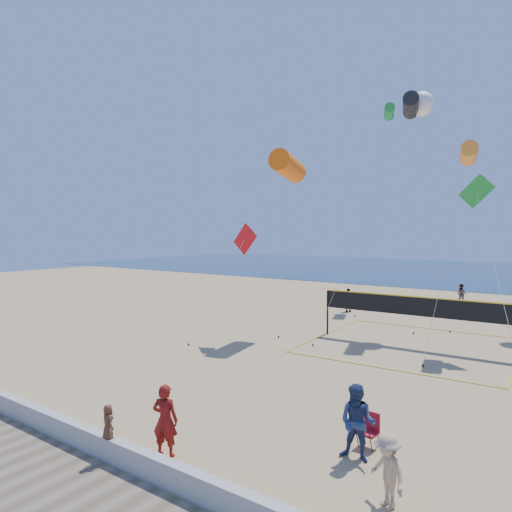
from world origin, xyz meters
The scene contains 17 objects.
ground centered at (0.00, 0.00, 0.00)m, with size 120.00×120.00×0.00m, color tan.
seawall centered at (0.00, -3.00, 0.30)m, with size 32.00×0.30×0.60m, color #B2B3AE.
woman centered at (-1.28, -2.03, 0.94)m, with size 0.68×0.45×1.87m, color maroon.
toddler centered at (-2.22, -3.06, 1.03)m, with size 0.42×0.27×0.85m, color brown.
bystander_a centered at (2.84, 0.61, 0.96)m, with size 0.94×0.73×1.93m, color navy.
bystander_b centered at (4.12, -0.89, 0.77)m, with size 1.00×0.57×1.55m, color tan.
far_person_0 centered at (-6.22, 20.49, 0.85)m, with size 0.99×0.41×1.69m, color gray.
far_person_3 centered at (-0.26, 29.08, 0.79)m, with size 0.77×0.60×1.59m, color gray.
camp_chair centered at (2.81, 1.47, 0.52)m, with size 0.54×0.66×1.02m.
volleyball_net centered at (0.46, 13.18, 1.74)m, with size 9.71×9.56×2.53m.
kite_0 centered at (-6.22, 12.08, 9.45)m, with size 1.76×3.13×10.26m.
kite_1 centered at (-1.10, 17.59, 13.23)m, with size 3.26×8.60×13.84m.
kite_2 centered at (2.62, 14.96, 9.67)m, with size 1.29×6.28×10.21m.
kite_3 centered at (-7.13, 9.08, 5.17)m, with size 2.63×2.70×6.25m.
kite_4 centered at (3.27, 14.04, 7.33)m, with size 3.65×6.29×8.58m.
kite_6 centered at (-0.80, 18.67, 13.49)m, with size 1.83×3.72×14.24m.
kite_8 centered at (-5.34, 26.06, 15.28)m, with size 1.43×8.09×15.83m.
Camera 1 is at (7.23, -10.02, 5.75)m, focal length 32.00 mm.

